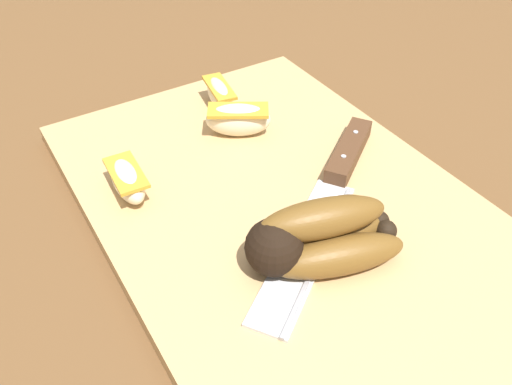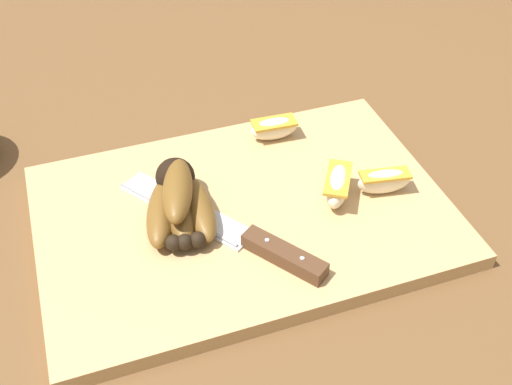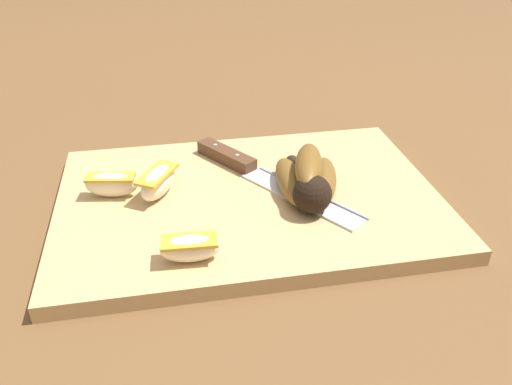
# 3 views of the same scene
# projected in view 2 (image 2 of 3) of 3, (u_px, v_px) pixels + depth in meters

# --- Properties ---
(ground_plane) EXTENTS (6.00, 6.00, 0.00)m
(ground_plane) POSITION_uv_depth(u_px,v_px,m) (245.00, 209.00, 0.77)
(ground_plane) COLOR brown
(cutting_board) EXTENTS (0.48, 0.33, 0.02)m
(cutting_board) POSITION_uv_depth(u_px,v_px,m) (243.00, 215.00, 0.75)
(cutting_board) COLOR tan
(cutting_board) RESTS_ON ground_plane
(banana_bunch) EXTENTS (0.09, 0.13, 0.06)m
(banana_bunch) POSITION_uv_depth(u_px,v_px,m) (179.00, 201.00, 0.72)
(banana_bunch) COLOR black
(banana_bunch) RESTS_ON cutting_board
(chefs_knife) EXTENTS (0.18, 0.25, 0.02)m
(chefs_knife) POSITION_uv_depth(u_px,v_px,m) (248.00, 238.00, 0.70)
(chefs_knife) COLOR silver
(chefs_knife) RESTS_ON cutting_board
(apple_wedge_near) EXTENTS (0.06, 0.07, 0.04)m
(apple_wedge_near) POSITION_uv_depth(u_px,v_px,m) (337.00, 185.00, 0.75)
(apple_wedge_near) COLOR #F4E5C1
(apple_wedge_near) RESTS_ON cutting_board
(apple_wedge_middle) EXTENTS (0.07, 0.03, 0.03)m
(apple_wedge_middle) POSITION_uv_depth(u_px,v_px,m) (384.00, 181.00, 0.76)
(apple_wedge_middle) COLOR #F4E5C1
(apple_wedge_middle) RESTS_ON cutting_board
(apple_wedge_far) EXTENTS (0.06, 0.03, 0.03)m
(apple_wedge_far) POSITION_uv_depth(u_px,v_px,m) (274.00, 128.00, 0.84)
(apple_wedge_far) COLOR #F4E5C1
(apple_wedge_far) RESTS_ON cutting_board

